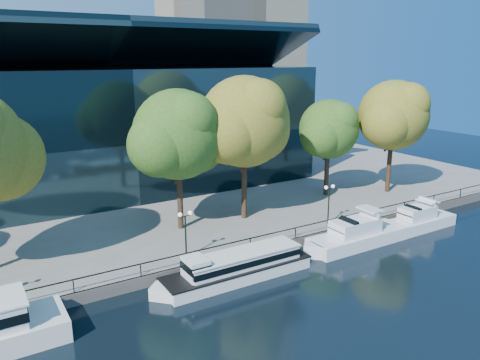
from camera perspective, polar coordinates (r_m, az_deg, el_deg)
ground at (r=39.46m, az=3.84°, el=-11.25°), size 160.00×160.00×0.00m
promenade at (r=70.42m, az=-13.47°, el=0.58°), size 90.00×67.08×1.00m
railing at (r=41.13m, az=1.26°, el=-7.15°), size 88.20×0.08×0.99m
convention_building at (r=63.47m, az=-16.02°, el=6.26°), size 50.00×24.57×21.43m
tour_boat at (r=37.91m, az=-0.69°, el=-10.49°), size 13.80×3.08×2.62m
cruiser_near at (r=45.56m, az=13.86°, el=-6.54°), size 11.78×3.03×3.41m
cruiser_far at (r=51.67m, az=20.75°, el=-4.61°), size 9.58×2.66×3.13m
tree_2 at (r=44.25m, az=-7.34°, el=5.30°), size 10.64×8.73×13.54m
tree_3 at (r=46.79m, az=0.77°, el=6.88°), size 11.37×9.33×14.61m
tree_4 at (r=56.49m, az=10.90°, el=5.95°), size 8.79×7.21×11.55m
tree_5 at (r=59.59m, az=18.32°, el=7.33°), size 10.47×8.59×13.70m
lamp_1 at (r=38.93m, az=-6.68°, el=-5.32°), size 1.26×0.36×4.03m
lamp_2 at (r=47.27m, az=10.81°, el=-1.85°), size 1.26×0.36×4.03m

